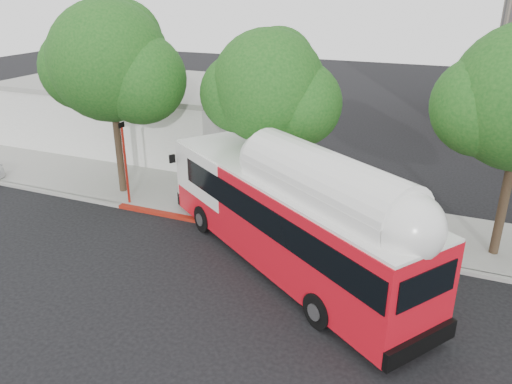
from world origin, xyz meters
TOP-DOWN VIEW (x-y plane):
  - ground at (0.00, 0.00)m, footprint 120.00×120.00m
  - sidewalk at (0.00, 6.50)m, footprint 60.00×5.00m
  - curb_strip at (0.00, 3.90)m, footprint 60.00×0.30m
  - red_curb_segment at (-3.00, 3.90)m, footprint 10.00×0.32m
  - street_tree_left at (-8.53, 5.56)m, footprint 6.67×5.80m
  - street_tree_mid at (-0.59, 6.06)m, footprint 5.75×5.00m
  - low_commercial_bldg at (-14.00, 14.00)m, footprint 16.20×10.20m
  - transit_bus at (1.44, 1.79)m, footprint 13.11×10.10m
  - signal_pole at (-7.75, 4.32)m, footprint 0.12×0.40m

SIDE VIEW (x-z plane):
  - ground at x=0.00m, z-range 0.00..0.00m
  - sidewalk at x=0.00m, z-range 0.00..0.15m
  - curb_strip at x=0.00m, z-range 0.00..0.15m
  - red_curb_segment at x=-3.00m, z-range 0.00..0.16m
  - transit_bus at x=1.44m, z-range -0.14..4.08m
  - low_commercial_bldg at x=-14.00m, z-range 0.03..4.28m
  - signal_pole at x=-7.75m, z-range 0.06..4.30m
  - street_tree_mid at x=-0.59m, z-range 1.60..10.22m
  - street_tree_left at x=-8.53m, z-range 1.73..11.47m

